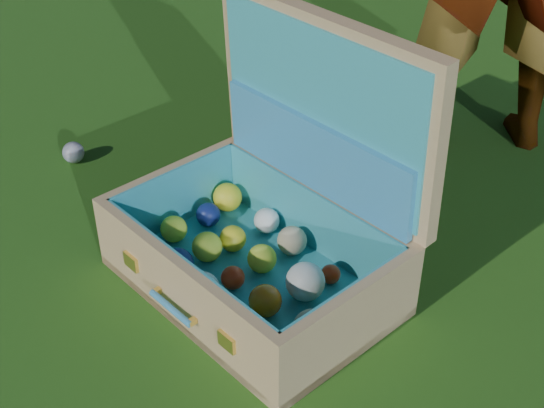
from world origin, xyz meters
The scene contains 3 objects.
ground centered at (0.00, 0.00, 0.00)m, with size 60.00×60.00×0.00m, color #215114.
stray_ball centered at (-0.63, 0.01, 0.03)m, with size 0.06×0.06×0.06m, color teal.
suitcase centered at (0.14, -0.10, 0.17)m, with size 0.73×0.60×0.61m.
Camera 1 is at (0.88, -1.26, 1.18)m, focal length 50.00 mm.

